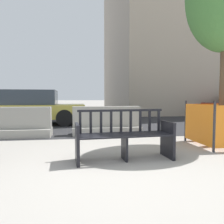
% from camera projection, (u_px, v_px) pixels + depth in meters
% --- Properties ---
extents(ground_plane, '(200.00, 200.00, 0.00)m').
position_uv_depth(ground_plane, '(120.00, 172.00, 3.23)').
color(ground_plane, gray).
extents(street_asphalt, '(120.00, 12.00, 0.01)m').
position_uv_depth(street_asphalt, '(91.00, 118.00, 11.82)').
color(street_asphalt, '#28282B').
rests_on(street_asphalt, ground).
extents(street_bench, '(1.72, 0.65, 0.88)m').
position_uv_depth(street_bench, '(124.00, 137.00, 3.84)').
color(street_bench, black).
rests_on(street_bench, ground).
extents(jersey_barrier_centre, '(2.00, 0.69, 0.84)m').
position_uv_depth(jersey_barrier_centre, '(107.00, 123.00, 6.49)').
color(jersey_barrier_centre, gray).
rests_on(jersey_barrier_centre, ground).
extents(jersey_barrier_left, '(2.01, 0.70, 0.84)m').
position_uv_depth(jersey_barrier_left, '(14.00, 125.00, 5.99)').
color(jersey_barrier_left, gray).
rests_on(jersey_barrier_left, ground).
extents(construction_fence, '(1.24, 1.24, 1.02)m').
position_uv_depth(construction_fence, '(222.00, 123.00, 5.01)').
color(construction_fence, '#2D2D33').
rests_on(construction_fence, ground).
extents(car_taxi_near, '(4.16, 1.97, 1.41)m').
position_uv_depth(car_taxi_near, '(32.00, 107.00, 8.94)').
color(car_taxi_near, '#DBC64C').
rests_on(car_taxi_near, ground).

